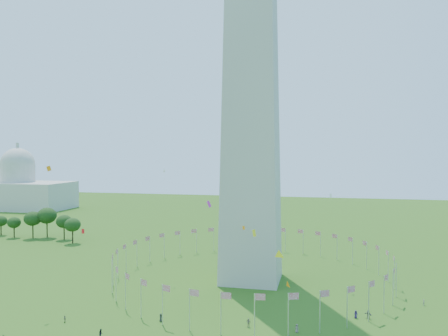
{
  "coord_description": "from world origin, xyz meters",
  "views": [
    {
      "loc": [
        20.02,
        -76.71,
        37.74
      ],
      "look_at": [
        -4.9,
        35.0,
        33.74
      ],
      "focal_mm": 35.0,
      "sensor_mm": 36.0,
      "label": 1
    }
  ],
  "objects": [
    {
      "name": "flag_ring",
      "position": [
        -0.0,
        50.0,
        4.5
      ],
      "size": [
        80.24,
        80.24,
        9.0
      ],
      "color": "silver",
      "rests_on": "ground"
    },
    {
      "name": "capitol_building",
      "position": [
        -180.0,
        180.0,
        23.0
      ],
      "size": [
        70.0,
        35.0,
        46.0
      ],
      "primitive_type": null,
      "color": "beige",
      "rests_on": "ground"
    },
    {
      "name": "kites_aloft",
      "position": [
        4.54,
        24.55,
        20.43
      ],
      "size": [
        111.4,
        74.22,
        40.48
      ],
      "color": "yellow",
      "rests_on": "ground"
    },
    {
      "name": "tree_line_west",
      "position": [
        -104.32,
        91.04,
        5.63
      ],
      "size": [
        55.42,
        16.3,
        13.1
      ],
      "color": "#264E1A",
      "rests_on": "ground"
    }
  ]
}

